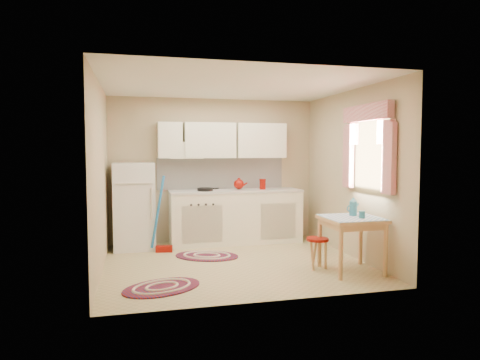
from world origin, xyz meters
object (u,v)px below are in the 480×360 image
table (351,245)px  stool (317,253)px  fridge (134,206)px  base_cabinets (236,218)px

table → stool: size_ratio=1.71×
fridge → stool: 3.04m
base_cabinets → stool: bearing=-69.3°
fridge → base_cabinets: 1.72m
fridge → table: bearing=-36.3°
fridge → table: 3.46m
base_cabinets → stool: base_cabinets is taller
fridge → stool: fridge is taller
fridge → base_cabinets: fridge is taller
stool → table: bearing=-32.4°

